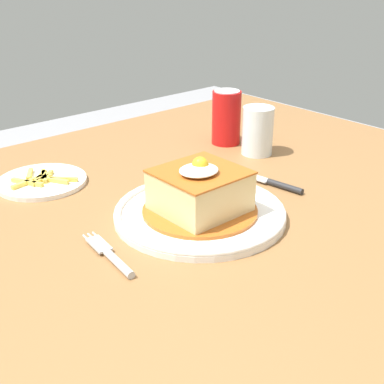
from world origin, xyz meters
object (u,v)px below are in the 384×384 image
(soda_can, at_px, (226,117))
(side_plate_fries, at_px, (42,181))
(main_plate, at_px, (200,213))
(fork, at_px, (112,257))
(knife, at_px, (274,183))
(drinking_glass, at_px, (257,134))

(soda_can, distance_m, side_plate_fries, 0.44)
(main_plate, bearing_deg, side_plate_fries, 113.84)
(main_plate, relative_size, fork, 2.03)
(main_plate, relative_size, knife, 1.73)
(knife, xyz_separation_m, side_plate_fries, (-0.33, 0.30, -0.00))
(fork, distance_m, drinking_glass, 0.52)
(soda_can, xyz_separation_m, side_plate_fries, (-0.43, 0.06, -0.06))
(fork, height_order, knife, same)
(soda_can, xyz_separation_m, drinking_glass, (0.00, -0.10, -0.02))
(knife, height_order, side_plate_fries, side_plate_fries)
(main_plate, xyz_separation_m, fork, (-0.19, -0.02, -0.00))
(side_plate_fries, bearing_deg, main_plate, -66.16)
(main_plate, relative_size, soda_can, 2.32)
(soda_can, relative_size, drinking_glass, 1.18)
(main_plate, xyz_separation_m, side_plate_fries, (-0.13, 0.31, -0.00))
(knife, height_order, drinking_glass, drinking_glass)
(main_plate, xyz_separation_m, knife, (0.19, 0.00, -0.00))
(knife, bearing_deg, side_plate_fries, 137.39)
(drinking_glass, bearing_deg, soda_can, 90.96)
(drinking_glass, height_order, side_plate_fries, drinking_glass)
(knife, distance_m, side_plate_fries, 0.45)
(fork, height_order, side_plate_fries, side_plate_fries)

